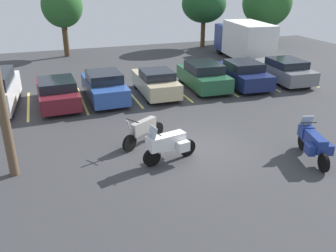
{
  "coord_description": "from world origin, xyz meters",
  "views": [
    {
      "loc": [
        -5.0,
        -11.33,
        6.16
      ],
      "look_at": [
        -0.76,
        0.66,
        0.77
      ],
      "focal_mm": 38.25,
      "sensor_mm": 36.0,
      "label": 1
    }
  ],
  "objects_px": {
    "motorcycle_touring": "(168,144)",
    "box_truck": "(244,40)",
    "car_blue": "(104,86)",
    "car_grey": "(283,70)",
    "motorcycle_third": "(143,130)",
    "car_maroon": "(57,92)",
    "car_champagne": "(156,82)",
    "motorcycle_second": "(313,142)",
    "car_navy": "(242,73)",
    "car_green": "(203,76)"
  },
  "relations": [
    {
      "from": "box_truck",
      "to": "motorcycle_third",
      "type": "bearing_deg",
      "value": -133.52
    },
    {
      "from": "car_blue",
      "to": "box_truck",
      "type": "bearing_deg",
      "value": 27.3
    },
    {
      "from": "car_maroon",
      "to": "car_champagne",
      "type": "relative_size",
      "value": 1.04
    },
    {
      "from": "car_blue",
      "to": "car_grey",
      "type": "relative_size",
      "value": 0.91
    },
    {
      "from": "motorcycle_third",
      "to": "car_maroon",
      "type": "bearing_deg",
      "value": 115.68
    },
    {
      "from": "motorcycle_touring",
      "to": "car_maroon",
      "type": "height_order",
      "value": "motorcycle_touring"
    },
    {
      "from": "motorcycle_touring",
      "to": "car_grey",
      "type": "xyz_separation_m",
      "value": [
        10.27,
        7.52,
        0.03
      ]
    },
    {
      "from": "car_maroon",
      "to": "car_grey",
      "type": "height_order",
      "value": "car_grey"
    },
    {
      "from": "motorcycle_third",
      "to": "car_navy",
      "type": "bearing_deg",
      "value": 37.31
    },
    {
      "from": "car_maroon",
      "to": "car_green",
      "type": "height_order",
      "value": "car_green"
    },
    {
      "from": "motorcycle_touring",
      "to": "car_blue",
      "type": "distance_m",
      "value": 7.65
    },
    {
      "from": "car_green",
      "to": "car_navy",
      "type": "height_order",
      "value": "car_green"
    },
    {
      "from": "car_navy",
      "to": "box_truck",
      "type": "relative_size",
      "value": 0.7
    },
    {
      "from": "motorcycle_touring",
      "to": "box_truck",
      "type": "bearing_deg",
      "value": 51.15
    },
    {
      "from": "car_champagne",
      "to": "box_truck",
      "type": "distance_m",
      "value": 11.1
    },
    {
      "from": "car_blue",
      "to": "car_green",
      "type": "distance_m",
      "value": 5.81
    },
    {
      "from": "car_green",
      "to": "car_champagne",
      "type": "bearing_deg",
      "value": -176.09
    },
    {
      "from": "car_grey",
      "to": "box_truck",
      "type": "relative_size",
      "value": 0.7
    },
    {
      "from": "car_maroon",
      "to": "car_blue",
      "type": "relative_size",
      "value": 1.02
    },
    {
      "from": "car_maroon",
      "to": "car_navy",
      "type": "distance_m",
      "value": 10.66
    },
    {
      "from": "motorcycle_touring",
      "to": "car_navy",
      "type": "relative_size",
      "value": 0.44
    },
    {
      "from": "car_maroon",
      "to": "car_navy",
      "type": "xyz_separation_m",
      "value": [
        10.66,
        -0.0,
        0.04
      ]
    },
    {
      "from": "car_champagne",
      "to": "car_grey",
      "type": "height_order",
      "value": "car_champagne"
    },
    {
      "from": "motorcycle_third",
      "to": "car_blue",
      "type": "xyz_separation_m",
      "value": [
        -0.46,
        5.95,
        0.15
      ]
    },
    {
      "from": "car_blue",
      "to": "motorcycle_third",
      "type": "bearing_deg",
      "value": -85.62
    },
    {
      "from": "car_blue",
      "to": "motorcycle_second",
      "type": "bearing_deg",
      "value": -57.37
    },
    {
      "from": "car_green",
      "to": "car_navy",
      "type": "xyz_separation_m",
      "value": [
        2.44,
        -0.16,
        -0.03
      ]
    },
    {
      "from": "motorcycle_second",
      "to": "car_maroon",
      "type": "height_order",
      "value": "motorcycle_second"
    },
    {
      "from": "car_blue",
      "to": "car_green",
      "type": "bearing_deg",
      "value": 1.47
    },
    {
      "from": "car_maroon",
      "to": "car_grey",
      "type": "distance_m",
      "value": 13.55
    },
    {
      "from": "car_navy",
      "to": "car_grey",
      "type": "relative_size",
      "value": 1.0
    },
    {
      "from": "car_navy",
      "to": "box_truck",
      "type": "xyz_separation_m",
      "value": [
        3.72,
        6.19,
        0.82
      ]
    },
    {
      "from": "car_maroon",
      "to": "box_truck",
      "type": "relative_size",
      "value": 0.65
    },
    {
      "from": "car_maroon",
      "to": "car_blue",
      "type": "distance_m",
      "value": 2.4
    },
    {
      "from": "car_blue",
      "to": "car_navy",
      "type": "height_order",
      "value": "car_blue"
    },
    {
      "from": "car_champagne",
      "to": "car_navy",
      "type": "bearing_deg",
      "value": 0.51
    },
    {
      "from": "car_blue",
      "to": "motorcycle_touring",
      "type": "bearing_deg",
      "value": -83.42
    },
    {
      "from": "car_blue",
      "to": "box_truck",
      "type": "height_order",
      "value": "box_truck"
    },
    {
      "from": "car_blue",
      "to": "car_grey",
      "type": "xyz_separation_m",
      "value": [
        11.15,
        -0.08,
        -0.02
      ]
    },
    {
      "from": "car_maroon",
      "to": "car_blue",
      "type": "height_order",
      "value": "car_blue"
    },
    {
      "from": "car_maroon",
      "to": "box_truck",
      "type": "height_order",
      "value": "box_truck"
    },
    {
      "from": "car_blue",
      "to": "car_grey",
      "type": "bearing_deg",
      "value": -0.4
    },
    {
      "from": "motorcycle_touring",
      "to": "motorcycle_third",
      "type": "distance_m",
      "value": 1.71
    },
    {
      "from": "box_truck",
      "to": "car_maroon",
      "type": "bearing_deg",
      "value": -156.73
    },
    {
      "from": "car_blue",
      "to": "car_navy",
      "type": "bearing_deg",
      "value": -0.05
    },
    {
      "from": "motorcycle_second",
      "to": "car_navy",
      "type": "bearing_deg",
      "value": 75.19
    },
    {
      "from": "motorcycle_second",
      "to": "motorcycle_third",
      "type": "xyz_separation_m",
      "value": [
        -5.39,
        3.18,
        -0.07
      ]
    },
    {
      "from": "motorcycle_touring",
      "to": "car_champagne",
      "type": "bearing_deg",
      "value": 75.51
    },
    {
      "from": "motorcycle_third",
      "to": "car_champagne",
      "type": "relative_size",
      "value": 0.47
    },
    {
      "from": "motorcycle_second",
      "to": "car_green",
      "type": "distance_m",
      "value": 9.27
    }
  ]
}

